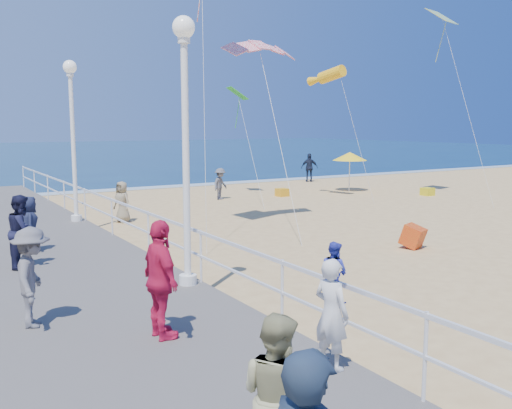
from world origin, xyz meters
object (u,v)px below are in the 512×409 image
beach_chair_left (282,192)px  woman_holding_toddler (331,314)px  beach_walker_c (122,202)px  lamp_post_mid (185,124)px  lamp_post_far (72,124)px  beach_walker_a (220,184)px  spectator_1 (276,395)px  box_kite (413,239)px  beach_chair_right (427,192)px  spectator_3 (161,280)px  toddler_held (334,272)px  spectator_4 (30,224)px  spectator_7 (22,231)px  beach_umbrella (350,156)px  spectator_2 (32,277)px  beach_walker_b (309,168)px

beach_chair_left → woman_holding_toddler: bearing=-122.2°
beach_walker_c → beach_chair_left: bearing=86.4°
lamp_post_mid → lamp_post_far: same height
beach_walker_a → lamp_post_mid: bearing=-150.1°
lamp_post_far → spectator_1: lamp_post_far is taller
box_kite → beach_chair_right: box_kite is taller
lamp_post_mid → spectator_3: size_ratio=2.90×
beach_walker_a → box_kite: 12.78m
beach_walker_c → toddler_held: bearing=-30.2°
lamp_post_far → spectator_4: lamp_post_far is taller
spectator_7 → beach_umbrella: bearing=-40.7°
beach_walker_a → spectator_2: bearing=-157.0°
spectator_7 → beach_walker_b: (19.64, 15.46, -0.33)m
box_kite → beach_umbrella: bearing=35.4°
spectator_1 → spectator_7: bearing=-10.8°
beach_chair_right → beach_umbrella: bearing=121.8°
lamp_post_mid → beach_walker_a: lamp_post_mid is taller
lamp_post_mid → spectator_1: 7.02m
spectator_3 → beach_chair_right: bearing=-58.3°
beach_walker_c → beach_umbrella: (13.81, 3.24, 1.14)m
lamp_post_mid → lamp_post_far: bearing=90.0°
beach_walker_b → beach_chair_left: (-5.59, -5.20, -0.70)m
toddler_held → beach_walker_c: (1.89, 14.75, -0.90)m
beach_walker_c → beach_walker_b: bearing=96.6°
beach_walker_b → box_kite: size_ratio=3.01×
toddler_held → beach_walker_b: toddler_held is taller
woman_holding_toddler → spectator_1: size_ratio=0.96×
beach_chair_right → box_kite: bearing=-139.8°
toddler_held → beach_chair_right: (17.91, 14.43, -1.47)m
lamp_post_mid → beach_walker_c: (1.99, 10.21, -2.89)m
box_kite → beach_chair_right: 13.30m
lamp_post_far → toddler_held: (0.10, -13.54, -1.99)m
beach_walker_a → spectator_1: bearing=-146.5°
spectator_7 → beach_walker_c: spectator_7 is taller
toddler_held → spectator_1: bearing=119.6°
spectator_2 → beach_walker_b: spectator_2 is taller
beach_chair_right → beach_walker_c: bearing=178.9°
beach_umbrella → box_kite: bearing=-123.2°
spectator_7 → beach_chair_left: (14.04, 10.26, -1.04)m
spectator_4 → spectator_7: size_ratio=0.86×
beach_chair_right → spectator_2: bearing=-152.9°
lamp_post_far → spectator_3: (-1.58, -11.50, -2.34)m
toddler_held → beach_walker_a: (8.06, 18.60, -0.91)m
toddler_held → spectator_3: size_ratio=0.46×
lamp_post_far → beach_chair_left: size_ratio=9.67×
spectator_1 → spectator_2: bearing=-2.2°
spectator_1 → beach_chair_right: (19.98, 16.16, -0.98)m
lamp_post_far → spectator_3: lamp_post_far is taller
toddler_held → beach_chair_left: toddler_held is taller
beach_umbrella → spectator_3: bearing=-137.5°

